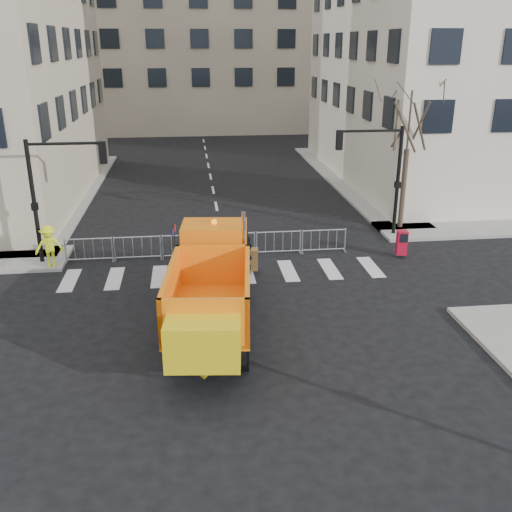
{
  "coord_description": "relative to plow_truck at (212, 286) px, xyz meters",
  "views": [
    {
      "loc": [
        -1.47,
        -16.54,
        9.05
      ],
      "look_at": [
        0.77,
        2.5,
        1.86
      ],
      "focal_mm": 40.0,
      "sensor_mm": 36.0,
      "label": 1
    }
  ],
  "objects": [
    {
      "name": "newspaper_box",
      "position": [
        8.7,
        6.04,
        -0.97
      ],
      "size": [
        0.5,
        0.46,
        1.1
      ],
      "primitive_type": "cube",
      "rotation": [
        0.0,
        0.0,
        -0.14
      ],
      "color": "#B40D28",
      "rests_on": "sidewalk_back"
    },
    {
      "name": "building_far",
      "position": [
        0.91,
        51.54,
        10.33
      ],
      "size": [
        30.0,
        18.0,
        24.0
      ],
      "primitive_type": "cube",
      "color": "tan",
      "rests_on": "ground"
    },
    {
      "name": "plow_truck",
      "position": [
        0.0,
        0.0,
        0.0
      ],
      "size": [
        3.71,
        9.88,
        3.75
      ],
      "rotation": [
        0.0,
        0.0,
        1.47
      ],
      "color": "black",
      "rests_on": "ground"
    },
    {
      "name": "street_tree",
      "position": [
        10.11,
        10.04,
        2.08
      ],
      "size": [
        3.0,
        3.0,
        7.5
      ],
      "primitive_type": null,
      "color": "#382B21",
      "rests_on": "ground"
    },
    {
      "name": "cop_a",
      "position": [
        -0.08,
        5.71,
        -0.84
      ],
      "size": [
        0.62,
        0.43,
        1.65
      ],
      "primitive_type": "imported",
      "rotation": [
        0.0,
        0.0,
        3.19
      ],
      "color": "black",
      "rests_on": "ground"
    },
    {
      "name": "sidewalk_back",
      "position": [
        0.91,
        8.04,
        -1.59
      ],
      "size": [
        64.0,
        5.0,
        0.15
      ],
      "primitive_type": "cube",
      "color": "gray",
      "rests_on": "ground"
    },
    {
      "name": "worker",
      "position": [
        -6.54,
        6.34,
        -0.61
      ],
      "size": [
        1.24,
        0.81,
        1.82
      ],
      "primitive_type": "imported",
      "rotation": [
        0.0,
        0.0,
        0.12
      ],
      "color": "#DAF31C",
      "rests_on": "sidewalk_back"
    },
    {
      "name": "cop_b",
      "position": [
        0.35,
        3.68,
        -0.76
      ],
      "size": [
        1.08,
        0.97,
        1.82
      ],
      "primitive_type": "imported",
      "rotation": [
        0.0,
        0.0,
        2.77
      ],
      "color": "black",
      "rests_on": "ground"
    },
    {
      "name": "cop_c",
      "position": [
        1.65,
        4.79,
        -0.81
      ],
      "size": [
        0.84,
        1.09,
        1.72
      ],
      "primitive_type": "imported",
      "rotation": [
        0.0,
        0.0,
        4.23
      ],
      "color": "black",
      "rests_on": "ground"
    },
    {
      "name": "crowd_barriers",
      "position": [
        0.16,
        7.14,
        -1.12
      ],
      "size": [
        12.6,
        0.6,
        1.1
      ],
      "primitive_type": null,
      "color": "#9EA0A5",
      "rests_on": "ground"
    },
    {
      "name": "traffic_light_left",
      "position": [
        -7.09,
        7.04,
        1.03
      ],
      "size": [
        0.18,
        0.18,
        5.4
      ],
      "primitive_type": "cylinder",
      "color": "black",
      "rests_on": "ground"
    },
    {
      "name": "traffic_light_right",
      "position": [
        9.41,
        9.04,
        1.03
      ],
      "size": [
        0.18,
        0.18,
        5.4
      ],
      "primitive_type": "cylinder",
      "color": "black",
      "rests_on": "ground"
    },
    {
      "name": "ground",
      "position": [
        0.91,
        -0.46,
        -1.67
      ],
      "size": [
        120.0,
        120.0,
        0.0
      ],
      "primitive_type": "plane",
      "color": "black",
      "rests_on": "ground"
    }
  ]
}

